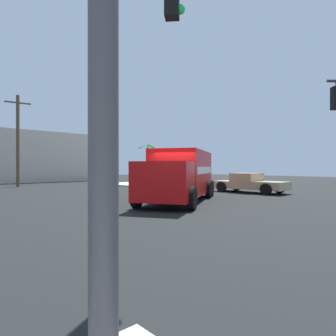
{
  "coord_description": "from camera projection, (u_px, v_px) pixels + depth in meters",
  "views": [
    {
      "loc": [
        -8.54,
        -9.19,
        1.81
      ],
      "look_at": [
        1.77,
        2.0,
        1.76
      ],
      "focal_mm": 31.07,
      "sensor_mm": 36.0,
      "label": 1
    }
  ],
  "objects": [
    {
      "name": "delivery_truck",
      "position": [
        180.0,
        174.0,
        15.44
      ],
      "size": [
        7.82,
        6.18,
        2.7
      ],
      "color": "red",
      "rests_on": "ground"
    },
    {
      "name": "utility_pole",
      "position": [
        18.0,
        139.0,
        26.76
      ],
      "size": [
        2.2,
        0.43,
        8.45
      ],
      "color": "brown",
      "rests_on": "ground"
    },
    {
      "name": "ground_plane",
      "position": [
        169.0,
        209.0,
        12.55
      ],
      "size": [
        100.0,
        100.0,
        0.0
      ],
      "primitive_type": "plane",
      "color": "black"
    },
    {
      "name": "palm_tree_far",
      "position": [
        149.0,
        156.0,
        33.13
      ],
      "size": [
        2.62,
        2.4,
        4.33
      ],
      "color": "#7A6647",
      "rests_on": "sidewalk_corner_far"
    },
    {
      "name": "vending_machine_red",
      "position": [
        174.0,
        175.0,
        26.55
      ],
      "size": [
        1.16,
        1.17,
        1.85
      ],
      "color": "red",
      "rests_on": "sidewalk_corner_far"
    },
    {
      "name": "pickup_tan",
      "position": [
        249.0,
        182.0,
        20.67
      ],
      "size": [
        2.41,
        5.27,
        1.38
      ],
      "color": "tan",
      "rests_on": "ground"
    },
    {
      "name": "vending_machine_blue",
      "position": [
        185.0,
        175.0,
        28.63
      ],
      "size": [
        1.17,
        1.14,
        1.85
      ],
      "color": "black",
      "rests_on": "sidewalk_corner_far"
    },
    {
      "name": "sidewalk_corner_far",
      "position": [
        175.0,
        184.0,
        29.91
      ],
      "size": [
        11.17,
        11.17,
        0.14
      ],
      "primitive_type": "cube",
      "color": "beige",
      "rests_on": "ground"
    }
  ]
}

